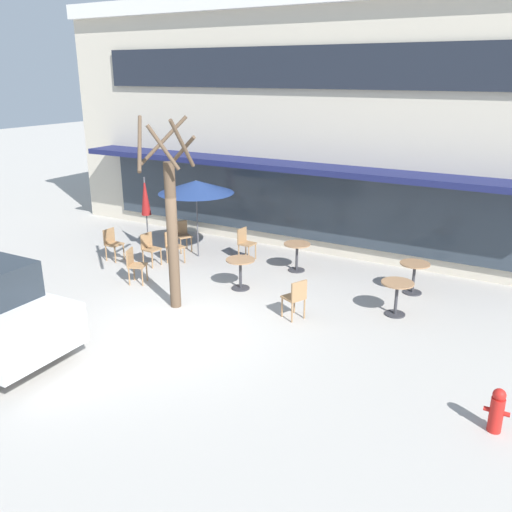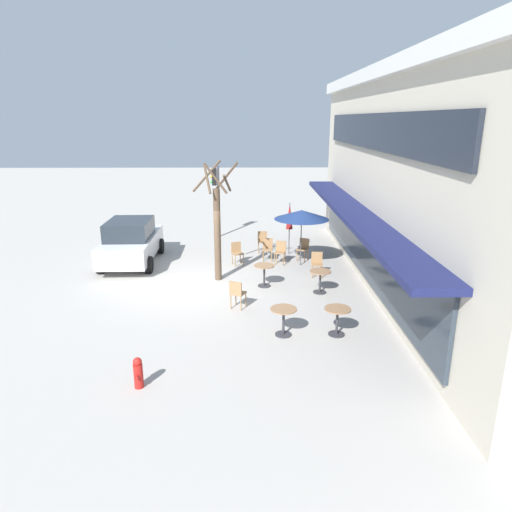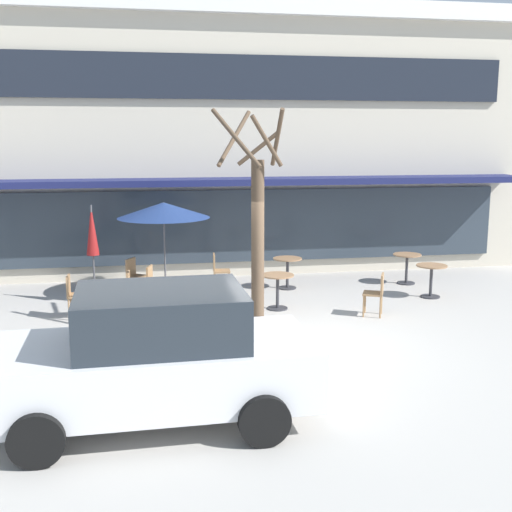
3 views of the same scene
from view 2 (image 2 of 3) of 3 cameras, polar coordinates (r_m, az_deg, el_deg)
ground_plane at (r=15.90m, az=-8.09°, el=-3.71°), size 80.00×80.00×0.00m
building_facade at (r=16.88m, az=27.57°, el=8.26°), size 17.10×9.10×7.14m
cafe_table_near_wall at (r=12.12m, az=3.46°, el=-7.63°), size 0.70×0.70×0.76m
cafe_table_streetside at (r=12.30m, az=10.13°, el=-7.51°), size 0.70×0.70×0.76m
cafe_table_by_tree at (r=15.55m, az=1.03°, el=-2.01°), size 0.70×0.70×0.76m
cafe_table_mid_patio at (r=15.12m, az=8.03°, el=-2.73°), size 0.70×0.70×0.76m
patio_umbrella_green_folded at (r=17.51m, az=5.73°, el=5.17°), size 2.10×2.10×2.20m
patio_umbrella_cream_folded at (r=19.09m, az=4.21°, el=4.96°), size 0.28×0.28×2.20m
cafe_chair_0 at (r=17.91m, az=-2.39°, el=0.56°), size 0.52×0.52×0.89m
cafe_chair_1 at (r=18.45m, az=1.46°, el=1.06°), size 0.43×0.43×0.89m
cafe_chair_2 at (r=19.60m, az=0.80°, el=2.00°), size 0.40×0.40×0.89m
cafe_chair_3 at (r=16.71m, az=7.62°, el=-0.78°), size 0.43×0.43×0.89m
cafe_chair_4 at (r=18.55m, az=5.93°, el=1.06°), size 0.54×0.54×0.89m
cafe_chair_5 at (r=18.06m, az=3.07°, el=0.68°), size 0.49×0.49×0.89m
cafe_chair_6 at (r=13.75m, az=-2.38°, el=-4.55°), size 0.53×0.53×0.89m
parked_sedan at (r=18.64m, az=-15.34°, el=1.74°), size 4.24×2.09×1.76m
street_tree at (r=15.89m, az=-4.87°, el=3.80°), size 1.33×1.60×4.16m
traffic_light_pole at (r=22.00m, az=-4.98°, el=8.27°), size 0.26×0.44×3.40m
fire_hydrant at (r=10.30m, az=-14.51°, el=-13.92°), size 0.36×0.20×0.71m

